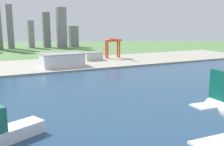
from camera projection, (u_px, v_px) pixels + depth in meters
ground_plane at (71, 97)px, 224.89m from camera, size 2400.00×2400.00×0.00m
water_bay at (97, 120)px, 171.94m from camera, size 840.00×360.00×0.15m
industrial_pier at (35, 66)px, 392.30m from camera, size 840.00×140.00×2.50m
port_crane_red at (113, 44)px, 470.75m from camera, size 26.90×45.31×36.74m
warehouse_main at (62, 60)px, 382.37m from camera, size 61.77×41.20×19.44m
warehouse_annex at (93, 56)px, 449.53m from camera, size 31.01×22.56×13.82m
distant_skyline at (10, 28)px, 676.54m from camera, size 382.53×57.24×149.35m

